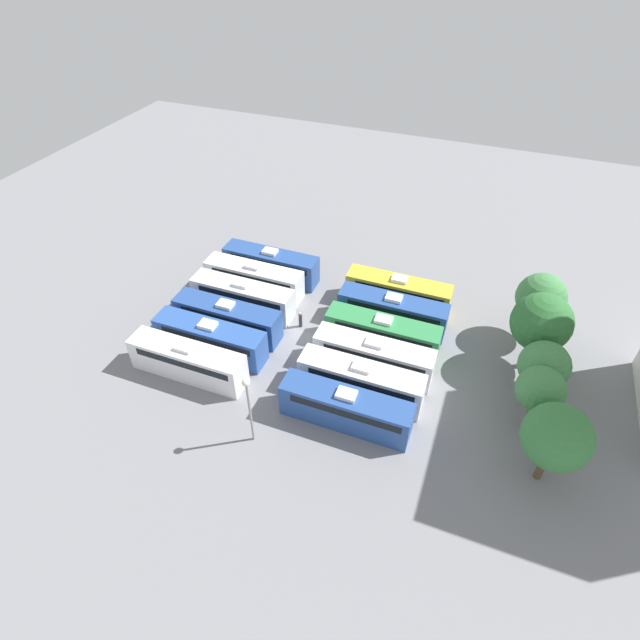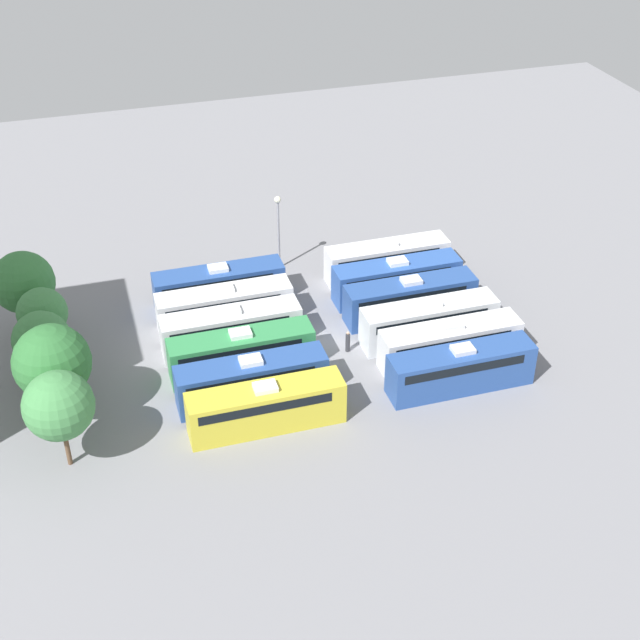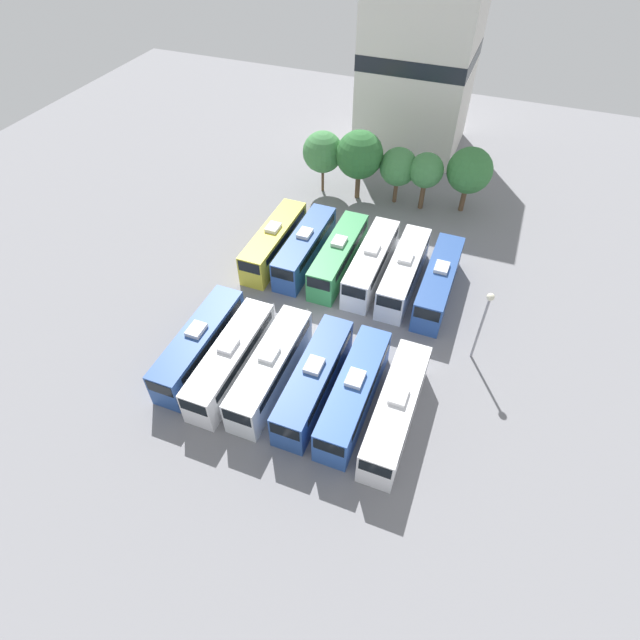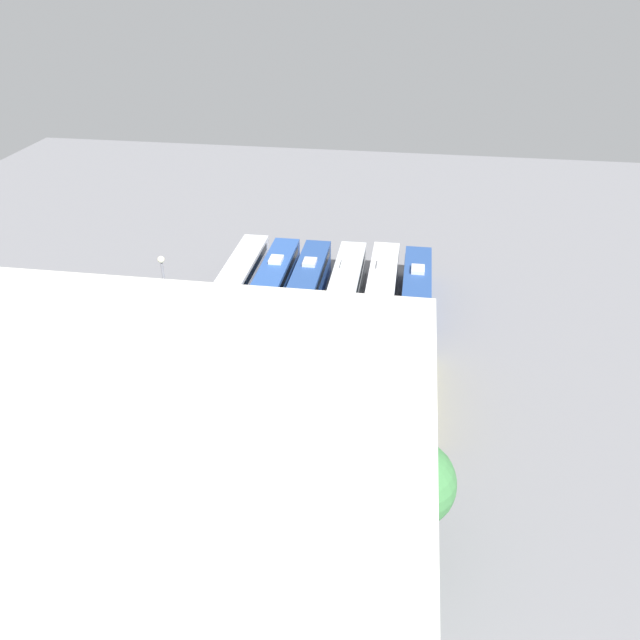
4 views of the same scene
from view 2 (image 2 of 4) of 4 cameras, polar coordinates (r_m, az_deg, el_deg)
name	(u,v)px [view 2 (image 2 of 4)]	position (r m, az deg, el deg)	size (l,w,h in m)	color
ground_plane	(332,342)	(70.87, 0.80, -1.42)	(114.05, 114.05, 0.00)	gray
bus_0	(460,368)	(65.92, 8.98, -3.04)	(2.54, 10.94, 3.61)	#284C93
bus_1	(450,343)	(68.40, 8.30, -1.45)	(2.54, 10.94, 3.61)	white
bus_2	(429,321)	(70.72, 6.97, -0.03)	(2.54, 10.94, 3.61)	silver
bus_3	(410,298)	(73.38, 5.76, 1.42)	(2.54, 10.94, 3.61)	#284C93
bus_4	(396,278)	(75.92, 4.90, 2.67)	(2.54, 10.94, 3.61)	#2D56A8
bus_5	(387,259)	(78.68, 4.29, 3.90)	(2.54, 10.94, 3.61)	white
bus_6	(266,406)	(61.75, -3.50, -5.52)	(2.54, 10.94, 3.61)	gold
bus_7	(251,379)	(64.22, -4.42, -3.80)	(2.54, 10.94, 3.61)	#284C93
bus_8	(241,351)	(67.02, -5.08, -2.02)	(2.54, 10.94, 3.61)	#338C4C
bus_9	(231,328)	(69.66, -5.74, -0.52)	(2.54, 10.94, 3.61)	silver
bus_10	(224,306)	(72.36, -6.15, 0.88)	(2.54, 10.94, 3.61)	silver
bus_11	(219,285)	(75.19, -6.50, 2.23)	(2.54, 10.94, 3.61)	#284C93
worker_person	(348,342)	(69.43, 1.79, -1.42)	(0.36, 0.36, 1.82)	#333338
light_pole	(278,219)	(78.52, -2.69, 6.45)	(0.60, 0.60, 7.08)	gray
tree_0	(59,406)	(59.08, -16.39, -5.29)	(4.60, 4.60, 7.24)	brown
tree_1	(52,363)	(62.33, -16.78, -2.63)	(5.28, 5.28, 7.98)	brown
tree_2	(42,340)	(66.51, -17.39, -1.22)	(4.18, 4.18, 6.50)	brown
tree_3	(42,313)	(69.00, -17.35, 0.42)	(3.77, 3.77, 6.60)	brown
tree_4	(23,283)	(72.73, -18.46, 2.28)	(4.90, 4.90, 7.41)	brown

